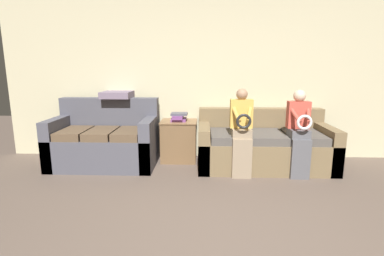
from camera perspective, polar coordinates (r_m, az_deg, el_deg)
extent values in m
cube|color=beige|center=(4.90, 4.71, 9.24)|extent=(6.89, 0.06, 2.55)
cube|color=brown|center=(4.62, 13.46, -4.56)|extent=(1.94, 0.97, 0.43)
cube|color=brown|center=(4.89, 12.83, 1.37)|extent=(1.94, 0.20, 0.40)
cube|color=brown|center=(4.50, 2.31, -3.34)|extent=(0.16, 0.97, 0.63)
cube|color=brown|center=(4.85, 23.92, -3.26)|extent=(0.16, 0.97, 0.63)
cube|color=#514C47|center=(4.38, 6.93, -1.56)|extent=(0.51, 0.73, 0.11)
cube|color=#514C47|center=(4.45, 13.87, -1.59)|extent=(0.51, 0.73, 0.11)
cube|color=#514C47|center=(4.60, 20.49, -1.59)|extent=(0.51, 0.73, 0.11)
cube|color=#4C4C56|center=(4.73, -16.24, -4.12)|extent=(1.53, 0.88, 0.46)
cube|color=#4C4C56|center=(4.94, -15.33, 2.51)|extent=(1.53, 0.20, 0.53)
cube|color=#4C4C56|center=(4.95, -23.90, -2.36)|extent=(0.16, 0.88, 0.73)
cube|color=#4C4C56|center=(4.52, -8.03, -2.72)|extent=(0.16, 0.88, 0.73)
cube|color=brown|center=(4.71, -21.49, -0.93)|extent=(0.38, 0.64, 0.11)
cube|color=brown|center=(4.57, -16.83, -1.00)|extent=(0.38, 0.64, 0.11)
cube|color=brown|center=(4.45, -11.90, -1.06)|extent=(0.38, 0.64, 0.11)
cube|color=gray|center=(4.08, 9.46, -5.74)|extent=(0.26, 0.10, 0.54)
cube|color=gray|center=(4.13, 9.37, -0.86)|extent=(0.26, 0.28, 0.11)
cube|color=gold|center=(4.15, 9.37, 2.73)|extent=(0.30, 0.14, 0.39)
sphere|color=#A37A5B|center=(4.12, 9.49, 6.37)|extent=(0.15, 0.15, 0.15)
torus|color=black|center=(3.90, 9.83, 1.26)|extent=(0.20, 0.04, 0.20)
cylinder|color=gold|center=(4.01, 8.32, 2.86)|extent=(0.13, 0.31, 0.22)
cylinder|color=gold|center=(4.03, 10.91, 2.82)|extent=(0.13, 0.31, 0.22)
cube|color=#56565B|center=(4.25, 19.90, -5.59)|extent=(0.25, 0.10, 0.54)
cube|color=#56565B|center=(4.30, 19.64, -0.91)|extent=(0.25, 0.28, 0.11)
cube|color=#C64C3D|center=(4.32, 19.59, 2.39)|extent=(0.29, 0.14, 0.37)
sphere|color=beige|center=(4.29, 19.82, 5.79)|extent=(0.16, 0.16, 0.16)
torus|color=silver|center=(4.08, 20.64, 1.01)|extent=(0.20, 0.04, 0.20)
cylinder|color=#C64C3D|center=(4.16, 18.99, 2.49)|extent=(0.12, 0.31, 0.21)
cylinder|color=#C64C3D|center=(4.22, 21.30, 2.44)|extent=(0.12, 0.31, 0.21)
cube|color=brown|center=(4.76, -2.50, -2.44)|extent=(0.54, 0.46, 0.64)
cube|color=brown|center=(4.69, -2.54, 1.26)|extent=(0.56, 0.48, 0.02)
cube|color=#7A4284|center=(4.70, -2.55, 1.62)|extent=(0.23, 0.26, 0.04)
cube|color=#7A4284|center=(4.67, -2.72, 2.15)|extent=(0.16, 0.29, 0.05)
cube|color=#4C4C56|center=(4.67, -2.44, 2.70)|extent=(0.25, 0.22, 0.03)
cube|color=slate|center=(4.86, -14.03, 6.19)|extent=(0.45, 0.45, 0.10)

